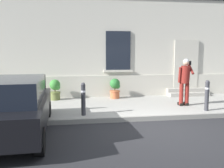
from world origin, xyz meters
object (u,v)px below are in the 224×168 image
Objects in this scene: bollard_near_person at (207,94)px; bollard_far_left at (83,98)px; planter_olive at (55,89)px; planter_terracotta at (115,88)px; person_on_phone at (185,79)px; hatchback_car_black at (11,106)px.

bollard_far_left is at bearing 180.00° from bollard_near_person.
bollard_near_person is at bearing -28.12° from planter_olive.
bollard_far_left reaches higher than planter_terracotta.
person_on_phone reaches higher than bollard_far_left.
person_on_phone is 5.22m from planter_olive.
planter_terracotta is at bearing 151.46° from person_on_phone.
bollard_near_person is (6.05, 1.31, -0.08)m from hatchback_car_black.
person_on_phone is at bearing 12.93° from bollard_far_left.
hatchback_car_black is 4.19m from planter_olive.
bollard_far_left is 2.99m from planter_olive.
planter_terracotta is at bearing 50.61° from hatchback_car_black.
person_on_phone reaches higher than bollard_near_person.
bollard_far_left is (-4.18, 0.00, 0.00)m from bollard_near_person.
bollard_far_left is 0.60× the size of person_on_phone.
hatchback_car_black is at bearing -129.39° from planter_terracotta.
bollard_near_person is at bearing 0.00° from bollard_far_left.
hatchback_car_black is 4.80× the size of planter_olive.
planter_terracotta is (-2.70, 2.77, -0.11)m from bollard_near_person.
person_on_phone is (5.64, 2.17, 0.36)m from hatchback_car_black.
planter_terracotta is (-2.29, 1.90, -0.55)m from person_on_phone.
hatchback_car_black is 3.95× the size of bollard_near_person.
planter_olive is at bearing 110.56° from bollard_far_left.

